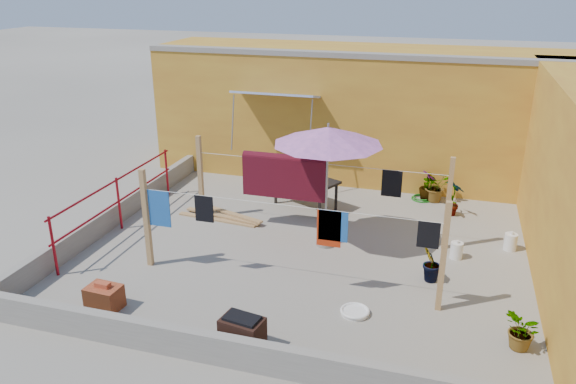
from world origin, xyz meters
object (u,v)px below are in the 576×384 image
object	(u,v)px
plant_back_a	(435,186)
water_jug_b	(456,250)
patio_umbrella	(328,137)
green_hose	(422,198)
brazier	(242,333)
brick_stack	(104,297)
outdoor_table	(306,181)
water_jug_a	(510,242)
white_basin	(355,312)

from	to	relation	value
plant_back_a	water_jug_b	bearing A→B (deg)	-79.12
patio_umbrella	green_hose	size ratio (longest dim) A/B	5.17
brazier	plant_back_a	bearing A→B (deg)	70.67
patio_umbrella	brick_stack	size ratio (longest dim) A/B	4.57
plant_back_a	brick_stack	bearing A→B (deg)	-127.55
water_jug_b	green_hose	distance (m)	2.89
patio_umbrella	brazier	distance (m)	3.97
outdoor_table	green_hose	bearing A→B (deg)	25.76
outdoor_table	plant_back_a	distance (m)	3.01
brazier	green_hose	xyz separation A→B (m)	(1.96, 6.40, -0.22)
water_jug_a	green_hose	size ratio (longest dim) A/B	0.78
brazier	plant_back_a	size ratio (longest dim) A/B	0.88
brazier	water_jug_b	xyz separation A→B (m)	(2.78, 3.63, -0.09)
outdoor_table	plant_back_a	xyz separation A→B (m)	(2.75, 1.19, -0.26)
brick_stack	white_basin	size ratio (longest dim) A/B	1.19
white_basin	green_hose	bearing A→B (deg)	82.98
brazier	water_jug_a	xyz separation A→B (m)	(3.74, 4.27, -0.09)
water_jug_b	plant_back_a	xyz separation A→B (m)	(-0.53, 2.77, 0.20)
patio_umbrella	water_jug_a	distance (m)	4.01
white_basin	water_jug_a	xyz separation A→B (m)	(2.41, 2.98, 0.12)
brick_stack	brazier	world-z (taller)	brazier
patio_umbrella	plant_back_a	size ratio (longest dim) A/B	3.46
white_basin	brick_stack	bearing A→B (deg)	-165.74
patio_umbrella	brick_stack	distance (m)	4.62
water_jug_a	white_basin	bearing A→B (deg)	-128.96
water_jug_b	brick_stack	bearing A→B (deg)	-147.64
brick_stack	water_jug_b	size ratio (longest dim) A/B	1.52
water_jug_a	brick_stack	bearing A→B (deg)	-147.45
green_hose	patio_umbrella	bearing A→B (deg)	-118.65
outdoor_table	plant_back_a	bearing A→B (deg)	23.43
water_jug_a	outdoor_table	bearing A→B (deg)	167.54
outdoor_table	green_hose	size ratio (longest dim) A/B	3.39
brick_stack	green_hose	xyz separation A→B (m)	(4.38, 6.06, -0.16)
brick_stack	brazier	bearing A→B (deg)	-7.92
brazier	brick_stack	bearing A→B (deg)	172.08
brick_stack	water_jug_b	world-z (taller)	brick_stack
patio_umbrella	plant_back_a	xyz separation A→B (m)	(1.88, 2.94, -1.80)
brick_stack	water_jug_b	bearing A→B (deg)	32.36
brick_stack	water_jug_a	distance (m)	7.31
water_jug_a	patio_umbrella	bearing A→B (deg)	-166.63
patio_umbrella	water_jug_b	world-z (taller)	patio_umbrella
brick_stack	brazier	distance (m)	2.44
patio_umbrella	outdoor_table	world-z (taller)	patio_umbrella
patio_umbrella	water_jug_b	bearing A→B (deg)	3.86
plant_back_a	patio_umbrella	bearing A→B (deg)	-122.70
brazier	water_jug_b	size ratio (longest dim) A/B	1.77
brazier	water_jug_b	bearing A→B (deg)	52.56
water_jug_b	plant_back_a	bearing A→B (deg)	100.88
brazier	plant_back_a	world-z (taller)	plant_back_a
patio_umbrella	green_hose	distance (m)	3.96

